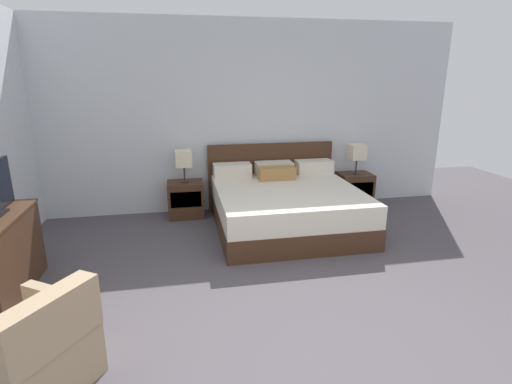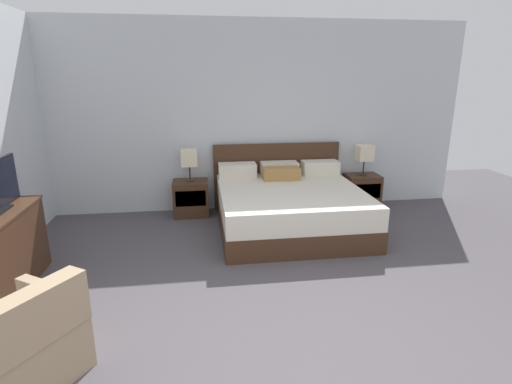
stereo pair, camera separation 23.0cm
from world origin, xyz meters
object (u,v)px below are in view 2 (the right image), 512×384
(nightstand_left, at_px, (191,198))
(armchair_by_window, at_px, (20,346))
(bed, at_px, (289,206))
(nightstand_right, at_px, (362,191))
(dresser, at_px, (0,252))
(table_lamp_left, at_px, (189,158))
(table_lamp_right, at_px, (365,153))

(nightstand_left, relative_size, armchair_by_window, 0.55)
(bed, bearing_deg, nightstand_right, 27.85)
(nightstand_left, height_order, dresser, dresser)
(nightstand_right, height_order, table_lamp_left, table_lamp_left)
(table_lamp_left, bearing_deg, table_lamp_right, 0.00)
(nightstand_left, bearing_deg, armchair_by_window, -108.14)
(nightstand_left, relative_size, table_lamp_right, 1.13)
(table_lamp_right, bearing_deg, armchair_by_window, -138.67)
(armchair_by_window, bearing_deg, dresser, 117.22)
(armchair_by_window, bearing_deg, table_lamp_right, 41.33)
(bed, relative_size, table_lamp_right, 4.22)
(bed, relative_size, armchair_by_window, 2.07)
(nightstand_left, relative_size, table_lamp_left, 1.13)
(table_lamp_right, xyz_separation_m, dresser, (-4.44, -1.96, -0.46))
(bed, xyz_separation_m, table_lamp_left, (-1.33, 0.71, 0.56))
(armchair_by_window, bearing_deg, nightstand_right, 41.31)
(nightstand_left, relative_size, nightstand_right, 1.00)
(nightstand_left, height_order, table_lamp_left, table_lamp_left)
(nightstand_right, distance_m, dresser, 4.85)
(dresser, relative_size, armchair_by_window, 1.25)
(bed, relative_size, dresser, 1.65)
(nightstand_right, distance_m, table_lamp_left, 2.74)
(bed, xyz_separation_m, dresser, (-3.10, -1.25, 0.09))
(nightstand_right, relative_size, table_lamp_right, 1.13)
(nightstand_left, bearing_deg, dresser, -132.16)
(nightstand_left, xyz_separation_m, nightstand_right, (2.67, 0.00, 0.00))
(table_lamp_right, xyz_separation_m, armchair_by_window, (-3.75, -3.30, -0.58))
(table_lamp_left, bearing_deg, bed, -27.91)
(table_lamp_left, xyz_separation_m, table_lamp_right, (2.67, 0.00, 0.00))
(nightstand_left, distance_m, table_lamp_right, 2.74)
(nightstand_right, xyz_separation_m, table_lamp_left, (-2.67, 0.00, 0.60))
(table_lamp_left, bearing_deg, armchair_by_window, -108.13)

